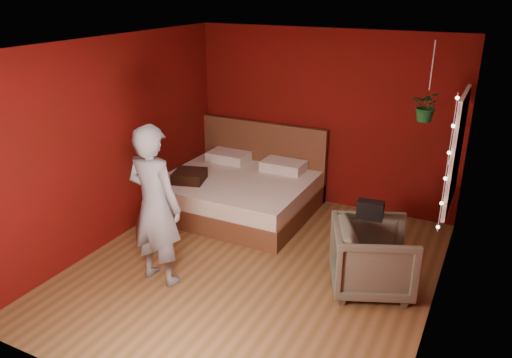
# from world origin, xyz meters

# --- Properties ---
(floor) EXTENTS (4.50, 4.50, 0.00)m
(floor) POSITION_xyz_m (0.00, 0.00, 0.00)
(floor) COLOR brown
(floor) RESTS_ON ground
(room_walls) EXTENTS (4.04, 4.54, 2.62)m
(room_walls) POSITION_xyz_m (0.00, 0.00, 1.68)
(room_walls) COLOR #650A0B
(room_walls) RESTS_ON ground
(window) EXTENTS (0.05, 0.97, 1.27)m
(window) POSITION_xyz_m (1.97, 0.90, 1.50)
(window) COLOR white
(window) RESTS_ON room_walls
(fairy_lights) EXTENTS (0.04, 0.04, 1.45)m
(fairy_lights) POSITION_xyz_m (1.94, 0.38, 1.50)
(fairy_lights) COLOR silver
(fairy_lights) RESTS_ON room_walls
(bed) EXTENTS (2.11, 1.80, 1.16)m
(bed) POSITION_xyz_m (-0.95, 1.40, 0.30)
(bed) COLOR brown
(bed) RESTS_ON ground
(person) EXTENTS (0.70, 0.49, 1.84)m
(person) POSITION_xyz_m (-0.87, -0.68, 0.92)
(person) COLOR slate
(person) RESTS_ON ground
(armchair) EXTENTS (1.12, 1.10, 0.78)m
(armchair) POSITION_xyz_m (1.34, 0.21, 0.39)
(armchair) COLOR #62604D
(armchair) RESTS_ON ground
(handbag) EXTENTS (0.30, 0.17, 0.20)m
(handbag) POSITION_xyz_m (1.23, 0.35, 0.88)
(handbag) COLOR black
(handbag) RESTS_ON armchair
(throw_pillow) EXTENTS (0.52, 0.52, 0.15)m
(throw_pillow) POSITION_xyz_m (-1.50, 0.91, 0.60)
(throw_pillow) COLOR black
(throw_pillow) RESTS_ON bed
(hanging_plant) EXTENTS (0.35, 0.31, 0.91)m
(hanging_plant) POSITION_xyz_m (1.57, 1.25, 1.88)
(hanging_plant) COLOR silver
(hanging_plant) RESTS_ON room_walls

